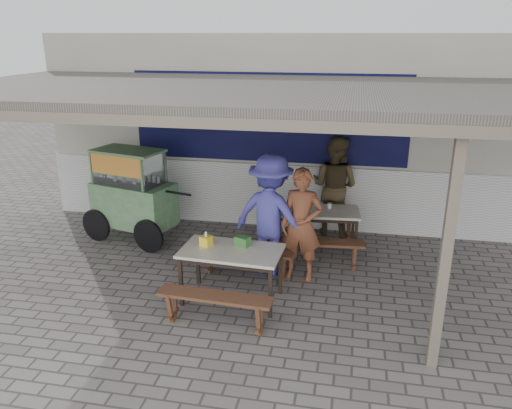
{
  "coord_description": "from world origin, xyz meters",
  "views": [
    {
      "loc": [
        1.34,
        -5.88,
        3.5
      ],
      "look_at": [
        -0.0,
        0.9,
        1.12
      ],
      "focal_mm": 35.0,
      "sensor_mm": 36.0,
      "label": 1
    }
  ],
  "objects_px": {
    "tissue_box": "(206,241)",
    "condiment_jar": "(329,206)",
    "table_left": "(315,215)",
    "bench_left_street": "(314,247)",
    "vendor_cart": "(132,192)",
    "bench_left_wall": "(314,221)",
    "table_right": "(231,255)",
    "condiment_bowl": "(301,206)",
    "bench_right_wall": "(246,256)",
    "patron_street_side": "(301,225)",
    "patron_wall_side": "(334,186)",
    "donation_box": "(242,241)",
    "bench_right_street": "(215,303)",
    "patron_right_table": "(271,215)"
  },
  "relations": [
    {
      "from": "bench_right_street",
      "to": "bench_left_street",
      "type": "bearing_deg",
      "value": 64.3
    },
    {
      "from": "table_right",
      "to": "condiment_bowl",
      "type": "xyz_separation_m",
      "value": [
        0.72,
        1.89,
        0.1
      ]
    },
    {
      "from": "bench_left_street",
      "to": "patron_street_side",
      "type": "height_order",
      "value": "patron_street_side"
    },
    {
      "from": "donation_box",
      "to": "bench_left_street",
      "type": "bearing_deg",
      "value": 49.58
    },
    {
      "from": "tissue_box",
      "to": "bench_left_wall",
      "type": "bearing_deg",
      "value": 61.12
    },
    {
      "from": "table_left",
      "to": "bench_right_wall",
      "type": "height_order",
      "value": "table_left"
    },
    {
      "from": "bench_right_street",
      "to": "patron_wall_side",
      "type": "relative_size",
      "value": 0.81
    },
    {
      "from": "patron_right_table",
      "to": "condiment_jar",
      "type": "height_order",
      "value": "patron_right_table"
    },
    {
      "from": "patron_wall_side",
      "to": "bench_left_street",
      "type": "bearing_deg",
      "value": 105.09
    },
    {
      "from": "table_left",
      "to": "tissue_box",
      "type": "bearing_deg",
      "value": -132.72
    },
    {
      "from": "bench_left_wall",
      "to": "patron_wall_side",
      "type": "xyz_separation_m",
      "value": [
        0.32,
        0.3,
        0.57
      ]
    },
    {
      "from": "table_right",
      "to": "patron_right_table",
      "type": "height_order",
      "value": "patron_right_table"
    },
    {
      "from": "bench_right_street",
      "to": "vendor_cart",
      "type": "bearing_deg",
      "value": 134.34
    },
    {
      "from": "vendor_cart",
      "to": "bench_right_street",
      "type": "bearing_deg",
      "value": -34.11
    },
    {
      "from": "donation_box",
      "to": "condiment_jar",
      "type": "distance_m",
      "value": 2.1
    },
    {
      "from": "bench_left_wall",
      "to": "donation_box",
      "type": "height_order",
      "value": "donation_box"
    },
    {
      "from": "patron_wall_side",
      "to": "tissue_box",
      "type": "relative_size",
      "value": 13.11
    },
    {
      "from": "bench_left_street",
      "to": "bench_right_street",
      "type": "xyz_separation_m",
      "value": [
        -1.06,
        -1.92,
        -0.0
      ]
    },
    {
      "from": "patron_wall_side",
      "to": "donation_box",
      "type": "relative_size",
      "value": 9.14
    },
    {
      "from": "condiment_bowl",
      "to": "donation_box",
      "type": "bearing_deg",
      "value": -109.14
    },
    {
      "from": "patron_wall_side",
      "to": "condiment_jar",
      "type": "height_order",
      "value": "patron_wall_side"
    },
    {
      "from": "patron_street_side",
      "to": "patron_right_table",
      "type": "bearing_deg",
      "value": 173.16
    },
    {
      "from": "bench_left_street",
      "to": "bench_right_wall",
      "type": "xyz_separation_m",
      "value": [
        -0.98,
        -0.5,
        -0.0
      ]
    },
    {
      "from": "patron_street_side",
      "to": "condiment_bowl",
      "type": "height_order",
      "value": "patron_street_side"
    },
    {
      "from": "bench_left_street",
      "to": "patron_right_table",
      "type": "bearing_deg",
      "value": -163.06
    },
    {
      "from": "table_right",
      "to": "patron_street_side",
      "type": "xyz_separation_m",
      "value": [
        0.85,
        0.84,
        0.17
      ]
    },
    {
      "from": "bench_right_street",
      "to": "tissue_box",
      "type": "relative_size",
      "value": 10.55
    },
    {
      "from": "bench_left_wall",
      "to": "patron_right_table",
      "type": "height_order",
      "value": "patron_right_table"
    },
    {
      "from": "bench_right_street",
      "to": "condiment_bowl",
      "type": "xyz_separation_m",
      "value": [
        0.76,
        2.6,
        0.44
      ]
    },
    {
      "from": "bench_left_street",
      "to": "patron_right_table",
      "type": "relative_size",
      "value": 0.85
    },
    {
      "from": "bench_right_street",
      "to": "condiment_bowl",
      "type": "height_order",
      "value": "condiment_bowl"
    },
    {
      "from": "table_right",
      "to": "patron_street_side",
      "type": "height_order",
      "value": "patron_street_side"
    },
    {
      "from": "bench_left_wall",
      "to": "patron_street_side",
      "type": "bearing_deg",
      "value": -97.59
    },
    {
      "from": "bench_left_street",
      "to": "patron_wall_side",
      "type": "distance_m",
      "value": 1.59
    },
    {
      "from": "bench_left_wall",
      "to": "vendor_cart",
      "type": "height_order",
      "value": "vendor_cart"
    },
    {
      "from": "bench_right_wall",
      "to": "patron_right_table",
      "type": "bearing_deg",
      "value": 38.26
    },
    {
      "from": "vendor_cart",
      "to": "patron_wall_side",
      "type": "bearing_deg",
      "value": 29.51
    },
    {
      "from": "table_left",
      "to": "condiment_bowl",
      "type": "distance_m",
      "value": 0.28
    },
    {
      "from": "bench_right_wall",
      "to": "tissue_box",
      "type": "distance_m",
      "value": 0.9
    },
    {
      "from": "tissue_box",
      "to": "condiment_jar",
      "type": "distance_m",
      "value": 2.45
    },
    {
      "from": "bench_left_wall",
      "to": "patron_street_side",
      "type": "distance_m",
      "value": 1.63
    },
    {
      "from": "table_left",
      "to": "donation_box",
      "type": "distance_m",
      "value": 1.86
    },
    {
      "from": "condiment_bowl",
      "to": "bench_right_street",
      "type": "bearing_deg",
      "value": -106.29
    },
    {
      "from": "bench_left_street",
      "to": "vendor_cart",
      "type": "relative_size",
      "value": 0.75
    },
    {
      "from": "bench_left_street",
      "to": "bench_right_wall",
      "type": "height_order",
      "value": "same"
    },
    {
      "from": "bench_left_street",
      "to": "patron_wall_side",
      "type": "bearing_deg",
      "value": 76.55
    },
    {
      "from": "table_left",
      "to": "bench_right_street",
      "type": "xyz_separation_m",
      "value": [
        -1.01,
        -2.51,
        -0.33
      ]
    },
    {
      "from": "patron_street_side",
      "to": "condiment_jar",
      "type": "distance_m",
      "value": 1.17
    },
    {
      "from": "bench_left_street",
      "to": "bench_left_wall",
      "type": "xyz_separation_m",
      "value": [
        -0.11,
        1.18,
        0.0
      ]
    },
    {
      "from": "condiment_bowl",
      "to": "tissue_box",
      "type": "bearing_deg",
      "value": -120.87
    }
  ]
}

